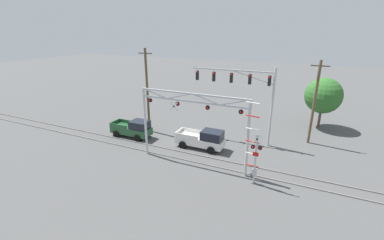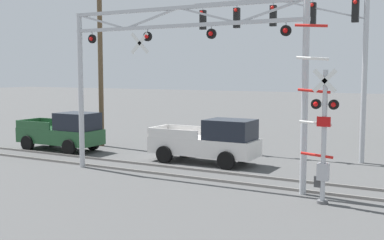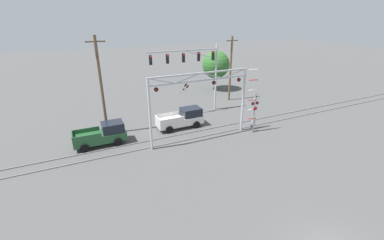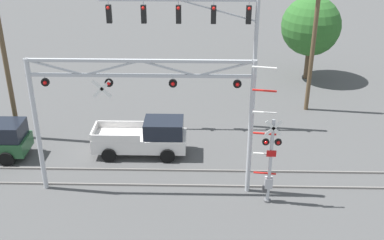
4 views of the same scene
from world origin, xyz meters
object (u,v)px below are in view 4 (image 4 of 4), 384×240
object	(u,v)px
crossing_signal_mast	(269,159)
background_tree_beyond_span	(311,26)
pickup_truck_lead	(146,137)
utility_pole_right	(313,42)
utility_pole_left	(4,55)
crossing_gantry	(142,104)
traffic_signal_span	(213,33)

from	to	relation	value
crossing_signal_mast	background_tree_beyond_span	world-z (taller)	crossing_signal_mast
pickup_truck_lead	utility_pole_right	size ratio (longest dim) A/B	0.57
crossing_signal_mast	utility_pole_left	distance (m)	15.70
crossing_gantry	traffic_signal_span	size ratio (longest dim) A/B	1.14
pickup_truck_lead	utility_pole_right	distance (m)	12.45
traffic_signal_span	pickup_truck_lead	distance (m)	7.14
pickup_truck_lead	utility_pole_left	world-z (taller)	utility_pole_left
crossing_gantry	utility_pole_left	distance (m)	9.86
crossing_signal_mast	background_tree_beyond_span	bearing A→B (deg)	73.18
traffic_signal_span	pickup_truck_lead	xyz separation A→B (m)	(-3.72, -3.56, -4.95)
crossing_gantry	crossing_signal_mast	bearing A→B (deg)	-8.53
crossing_signal_mast	traffic_signal_span	size ratio (longest dim) A/B	0.76
crossing_gantry	crossing_signal_mast	world-z (taller)	crossing_signal_mast
traffic_signal_span	utility_pole_left	distance (m)	11.80
crossing_gantry	crossing_signal_mast	xyz separation A→B (m)	(5.87, -0.88, -2.33)
utility_pole_left	background_tree_beyond_span	distance (m)	21.74
utility_pole_right	utility_pole_left	bearing A→B (deg)	-166.25
utility_pole_left	crossing_gantry	bearing A→B (deg)	-32.83
traffic_signal_span	pickup_truck_lead	size ratio (longest dim) A/B	1.76
traffic_signal_span	utility_pole_left	size ratio (longest dim) A/B	0.90
traffic_signal_span	utility_pole_right	world-z (taller)	utility_pole_right
utility_pole_right	traffic_signal_span	bearing A→B (deg)	-157.38
utility_pole_right	pickup_truck_lead	bearing A→B (deg)	-148.41
crossing_gantry	background_tree_beyond_span	distance (m)	19.03
utility_pole_right	background_tree_beyond_span	distance (m)	5.97
utility_pole_right	crossing_signal_mast	bearing A→B (deg)	-110.28
traffic_signal_span	utility_pole_right	size ratio (longest dim) A/B	1.00
crossing_signal_mast	traffic_signal_span	world-z (taller)	traffic_signal_span
utility_pole_left	utility_pole_right	size ratio (longest dim) A/B	1.10
utility_pole_left	pickup_truck_lead	bearing A→B (deg)	-12.88
crossing_gantry	background_tree_beyond_span	world-z (taller)	crossing_gantry
crossing_gantry	crossing_signal_mast	size ratio (longest dim) A/B	1.50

